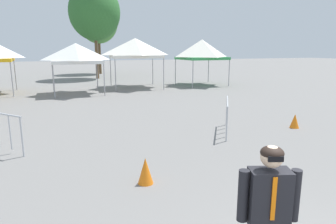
{
  "coord_description": "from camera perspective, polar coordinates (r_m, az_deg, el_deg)",
  "views": [
    {
      "loc": [
        -2.61,
        -1.56,
        2.73
      ],
      "look_at": [
        -0.33,
        4.76,
        1.3
      ],
      "focal_mm": 31.94,
      "sensor_mm": 36.0,
      "label": 1
    }
  ],
  "objects": [
    {
      "name": "canopy_tent_behind_left",
      "position": [
        19.08,
        -17.16,
        10.65
      ],
      "size": [
        2.99,
        2.99,
        3.05
      ],
      "color": "#9E9EA3",
      "rests_on": "ground"
    },
    {
      "name": "canopy_tent_left_of_center",
      "position": [
        21.45,
        -6.27,
        12.04
      ],
      "size": [
        3.6,
        3.6,
        3.44
      ],
      "color": "#9E9EA3",
      "rests_on": "ground"
    },
    {
      "name": "canopy_tent_center",
      "position": [
        22.95,
        6.47,
        11.75
      ],
      "size": [
        3.28,
        3.28,
        3.39
      ],
      "color": "#9E9EA3",
      "rests_on": "ground"
    },
    {
      "name": "person_foreground",
      "position": [
        3.47,
        18.46,
        -17.9
      ],
      "size": [
        0.62,
        0.36,
        1.78
      ],
      "color": "#33384C",
      "rests_on": "ground"
    },
    {
      "name": "tree_behind_tents_left",
      "position": [
        34.11,
        -13.19,
        16.39
      ],
      "size": [
        4.14,
        4.14,
        7.8
      ],
      "color": "brown",
      "rests_on": "ground"
    },
    {
      "name": "tree_behind_tents_center",
      "position": [
        28.78,
        -13.84,
        18.01
      ],
      "size": [
        4.53,
        4.53,
        8.41
      ],
      "color": "brown",
      "rests_on": "ground"
    },
    {
      "name": "crowd_barrier_near_person",
      "position": [
        9.96,
        11.2,
        0.33
      ],
      "size": [
        1.11,
        1.83,
        1.08
      ],
      "color": "#B7BABF",
      "rests_on": "ground"
    },
    {
      "name": "traffic_cone_lot_center",
      "position": [
        6.25,
        -4.33,
        -11.12
      ],
      "size": [
        0.32,
        0.32,
        0.55
      ],
      "primitive_type": "cone",
      "color": "orange",
      "rests_on": "ground"
    },
    {
      "name": "traffic_cone_near_barrier",
      "position": [
        11.36,
        23.03,
        -1.59
      ],
      "size": [
        0.32,
        0.32,
        0.49
      ],
      "primitive_type": "cone",
      "color": "orange",
      "rests_on": "ground"
    }
  ]
}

